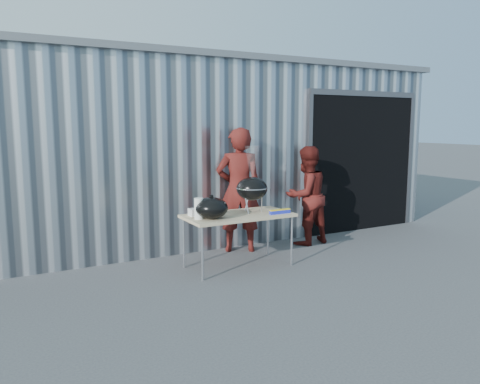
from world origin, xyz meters
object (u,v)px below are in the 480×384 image
kettle_grill (252,183)px  person_cook (239,190)px  person_bystander (306,196)px  folding_table (238,217)px

kettle_grill → person_cook: (0.17, 0.70, -0.20)m
kettle_grill → person_cook: person_cook is taller
kettle_grill → person_cook: size_ratio=0.48×
person_cook → person_bystander: person_cook is taller
folding_table → person_cook: bearing=60.7°
person_cook → person_bystander: size_ratio=1.19×
folding_table → person_bystander: 1.71m
person_cook → folding_table: bearing=84.8°
person_cook → person_bystander: 1.21m
person_cook → kettle_grill: bearing=100.4°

